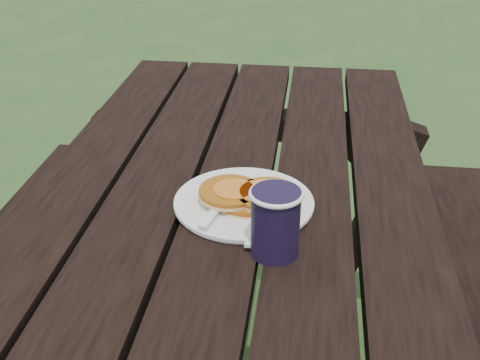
# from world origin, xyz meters

# --- Properties ---
(plate) EXTENTS (0.29, 0.29, 0.01)m
(plate) POSITION_xyz_m (0.03, 0.11, 0.76)
(plate) COLOR white
(plate) RESTS_ON picnic_table
(pancake_stack) EXTENTS (0.18, 0.12, 0.04)m
(pancake_stack) POSITION_xyz_m (0.04, 0.10, 0.77)
(pancake_stack) COLOR #B16114
(pancake_stack) RESTS_ON plate
(knife) EXTENTS (0.02, 0.18, 0.00)m
(knife) POSITION_xyz_m (0.06, 0.06, 0.76)
(knife) COLOR white
(knife) RESTS_ON plate
(fork) EXTENTS (0.07, 0.16, 0.01)m
(fork) POSITION_xyz_m (-0.01, 0.05, 0.77)
(fork) COLOR white
(fork) RESTS_ON plate
(coffee_cup) EXTENTS (0.08, 0.08, 0.11)m
(coffee_cup) POSITION_xyz_m (0.10, -0.03, 0.81)
(coffee_cup) COLOR black
(coffee_cup) RESTS_ON picnic_table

